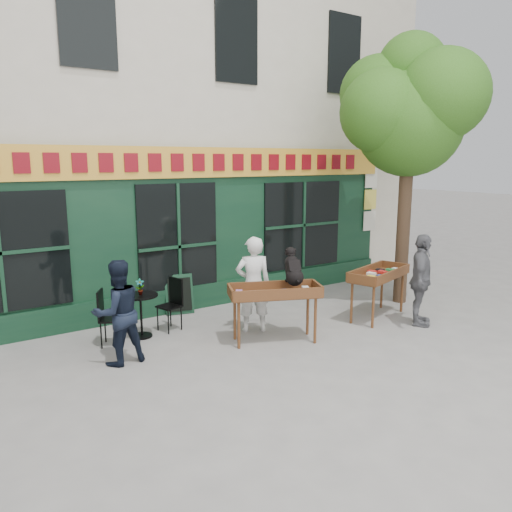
# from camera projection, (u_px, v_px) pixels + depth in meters

# --- Properties ---
(ground) EXTENTS (80.00, 80.00, 0.00)m
(ground) POSITION_uv_depth(u_px,v_px,m) (241.00, 346.00, 8.32)
(ground) COLOR slate
(ground) RESTS_ON ground
(building) EXTENTS (14.00, 7.26, 10.00)m
(building) POSITION_uv_depth(u_px,v_px,m) (110.00, 80.00, 12.23)
(building) COLOR beige
(building) RESTS_ON ground
(street_tree) EXTENTS (3.05, 2.90, 5.60)m
(street_tree) POSITION_uv_depth(u_px,v_px,m) (409.00, 107.00, 10.22)
(street_tree) COLOR #382619
(street_tree) RESTS_ON ground
(book_cart_center) EXTENTS (1.62, 1.16, 0.99)m
(book_cart_center) POSITION_uv_depth(u_px,v_px,m) (275.00, 295.00, 8.38)
(book_cart_center) COLOR brown
(book_cart_center) RESTS_ON ground
(dog) EXTENTS (0.55, 0.69, 0.60)m
(dog) POSITION_uv_depth(u_px,v_px,m) (293.00, 266.00, 8.44)
(dog) COLOR black
(dog) RESTS_ON book_cart_center
(woman) EXTENTS (0.74, 0.63, 1.73)m
(woman) POSITION_uv_depth(u_px,v_px,m) (253.00, 284.00, 8.90)
(woman) COLOR silver
(woman) RESTS_ON ground
(book_cart_right) EXTENTS (1.62, 1.03, 0.99)m
(book_cart_right) POSITION_uv_depth(u_px,v_px,m) (379.00, 277.00, 9.67)
(book_cart_right) COLOR brown
(book_cart_right) RESTS_ON ground
(man_right) EXTENTS (1.06, 0.94, 1.72)m
(man_right) POSITION_uv_depth(u_px,v_px,m) (421.00, 280.00, 9.22)
(man_right) COLOR #58585D
(man_right) RESTS_ON ground
(bistro_table) EXTENTS (0.60, 0.60, 0.76)m
(bistro_table) POSITION_uv_depth(u_px,v_px,m) (141.00, 307.00, 8.63)
(bistro_table) COLOR black
(bistro_table) RESTS_ON ground
(bistro_chair_left) EXTENTS (0.50, 0.49, 0.95)m
(bistro_chair_left) POSITION_uv_depth(u_px,v_px,m) (106.00, 313.00, 8.24)
(bistro_chair_left) COLOR black
(bistro_chair_left) RESTS_ON ground
(bistro_chair_right) EXTENTS (0.45, 0.44, 0.95)m
(bistro_chair_right) POSITION_uv_depth(u_px,v_px,m) (173.00, 300.00, 9.04)
(bistro_chair_right) COLOR black
(bistro_chair_right) RESTS_ON ground
(potted_plant) EXTENTS (0.17, 0.13, 0.28)m
(potted_plant) POSITION_uv_depth(u_px,v_px,m) (140.00, 287.00, 8.56)
(potted_plant) COLOR gray
(potted_plant) RESTS_ON bistro_table
(man_left) EXTENTS (0.83, 0.67, 1.61)m
(man_left) POSITION_uv_depth(u_px,v_px,m) (118.00, 312.00, 7.47)
(man_left) COLOR black
(man_left) RESTS_ON ground
(chalkboard) EXTENTS (0.59, 0.32, 0.79)m
(chalkboard) POSITION_uv_depth(u_px,v_px,m) (180.00, 294.00, 9.99)
(chalkboard) COLOR black
(chalkboard) RESTS_ON ground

